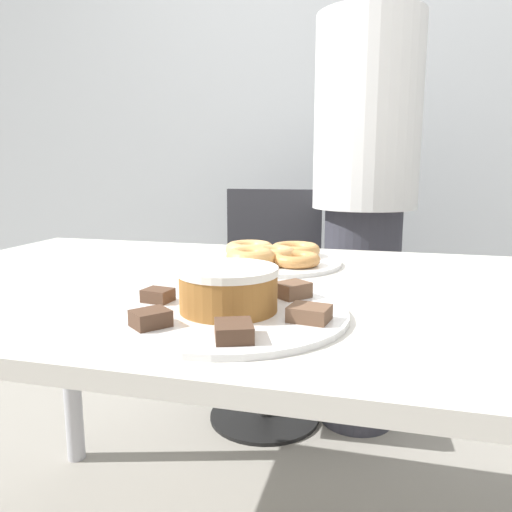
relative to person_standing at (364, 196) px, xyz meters
The scene contains 18 objects.
wall_back 0.77m from the person_standing, 99.81° to the left, with size 8.00×0.05×2.60m.
table 0.96m from the person_standing, 96.77° to the right, with size 1.75×0.94×0.77m.
person_standing is the anchor object (origin of this frame).
office_chair_left 0.59m from the person_standing, behind, with size 0.46×0.46×0.91m.
plate_cake 1.18m from the person_standing, 97.76° to the right, with size 0.38×0.38×0.01m.
plate_donuts 0.76m from the person_standing, 103.97° to the right, with size 0.33×0.33×0.01m.
frosted_cake 1.17m from the person_standing, 97.76° to the right, with size 0.16×0.16×0.07m.
lamington_0 1.18m from the person_standing, 104.35° to the right, with size 0.05×0.05×0.02m.
lamington_1 1.29m from the person_standing, 100.86° to the right, with size 0.07×0.07×0.02m.
lamington_2 1.30m from the person_standing, 94.86° to the right, with size 0.07×0.07×0.02m.
lamington_3 1.19m from the person_standing, 91.19° to the right, with size 0.07×0.06×0.02m.
lamington_4 1.06m from the person_standing, 93.98° to the right, with size 0.07×0.07×0.03m.
lamington_5 1.06m from the person_standing, 101.31° to the right, with size 0.06×0.07×0.02m.
donut_0 0.76m from the person_standing, 103.97° to the right, with size 0.10×0.10×0.03m.
donut_1 0.68m from the person_standing, 102.15° to the right, with size 0.13×0.13×0.03m.
donut_2 0.73m from the person_standing, 110.55° to the right, with size 0.12×0.12×0.04m.
donut_3 0.84m from the person_standing, 105.23° to the right, with size 0.11×0.11×0.04m.
donut_4 0.79m from the person_standing, 98.71° to the right, with size 0.11×0.11×0.03m.
Camera 1 is at (0.19, -0.97, 1.01)m, focal length 35.00 mm.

